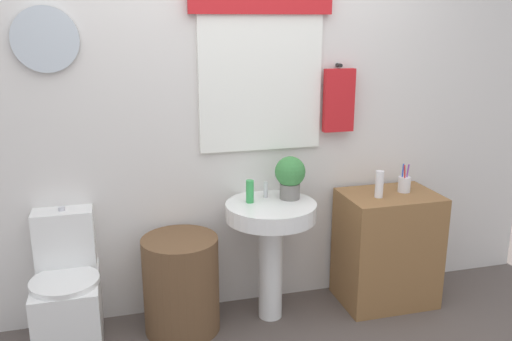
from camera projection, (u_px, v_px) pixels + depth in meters
back_wall at (229, 109)px, 3.36m from camera, size 4.40×0.18×2.60m
toilet at (68, 295)px, 3.13m from camera, size 0.38×0.51×0.80m
laundry_hamper at (181, 284)px, 3.26m from camera, size 0.46×0.46×0.60m
pedestal_sink at (271, 230)px, 3.33m from camera, size 0.56×0.56×0.77m
faucet at (266, 190)px, 3.38m from camera, size 0.03×0.03×0.10m
wooden_cabinet at (387, 248)px, 3.59m from camera, size 0.61×0.44×0.76m
soap_bottle at (250, 191)px, 3.28m from camera, size 0.05×0.05×0.14m
potted_plant at (290, 175)px, 3.33m from camera, size 0.19×0.19×0.27m
lotion_bottle at (379, 184)px, 3.40m from camera, size 0.05×0.05×0.17m
toothbrush_cup at (404, 184)px, 3.52m from camera, size 0.08×0.08×0.19m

